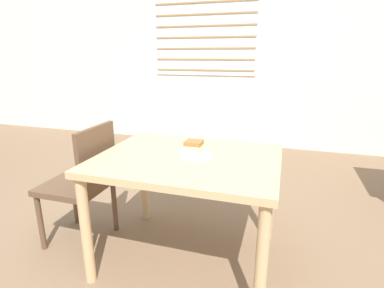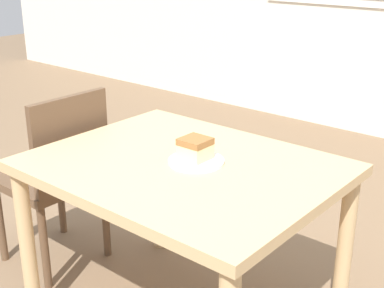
# 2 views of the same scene
# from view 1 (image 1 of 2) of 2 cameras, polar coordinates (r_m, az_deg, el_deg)

# --- Properties ---
(ground_plane) EXTENTS (14.00, 14.00, 0.00)m
(ground_plane) POSITION_cam_1_polar(r_m,az_deg,el_deg) (1.92, -7.36, -25.27)
(ground_plane) COLOR #7A6047
(wall_back) EXTENTS (10.00, 0.09, 2.80)m
(wall_back) POSITION_cam_1_polar(r_m,az_deg,el_deg) (4.37, 9.29, 18.07)
(wall_back) COLOR silver
(wall_back) RESTS_ON ground_plane
(dining_table_near) EXTENTS (1.07, 0.84, 0.70)m
(dining_table_near) POSITION_cam_1_polar(r_m,az_deg,el_deg) (1.81, -0.79, -5.17)
(dining_table_near) COLOR tan
(dining_table_near) RESTS_ON ground_plane
(chair_near_window) EXTENTS (0.41, 0.41, 0.85)m
(chair_near_window) POSITION_cam_1_polar(r_m,az_deg,el_deg) (2.17, -19.95, -6.54)
(chair_near_window) COLOR brown
(chair_near_window) RESTS_ON ground_plane
(plate) EXTENTS (0.20, 0.20, 0.01)m
(plate) POSITION_cam_1_polar(r_m,az_deg,el_deg) (1.79, 0.60, -2.04)
(plate) COLOR white
(plate) RESTS_ON dining_table_near
(cake_slice) EXTENTS (0.10, 0.10, 0.08)m
(cake_slice) POSITION_cam_1_polar(r_m,az_deg,el_deg) (1.79, 0.35, -0.58)
(cake_slice) COLOR beige
(cake_slice) RESTS_ON plate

